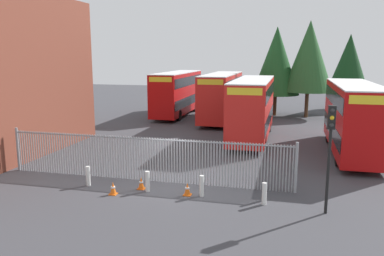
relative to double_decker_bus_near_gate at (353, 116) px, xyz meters
name	(u,v)px	position (x,y,z in m)	size (l,w,h in m)	color
ground_plane	(206,146)	(-9.32, -0.36, -2.42)	(100.00, 100.00, 0.00)	#3D3D42
palisade_fence	(145,157)	(-10.74, -8.36, -1.24)	(14.66, 0.14, 2.35)	gray
double_decker_bus_near_gate	(353,116)	(0.00, 0.00, 0.00)	(2.54, 10.81, 4.42)	#B70C0C
double_decker_bus_behind_fence_left	(252,106)	(-6.56, 3.01, 0.00)	(2.54, 10.81, 4.42)	red
double_decker_bus_behind_fence_right	(221,95)	(-10.20, 10.56, 0.00)	(2.54, 10.81, 4.42)	red
double_decker_bus_far_back	(177,92)	(-15.16, 12.70, 0.00)	(2.54, 10.81, 4.42)	#B70C0C
bollard_near_left	(88,176)	(-13.09, -9.78, -1.95)	(0.20, 0.20, 0.95)	silver
bollard_center_front	(148,181)	(-10.05, -9.85, -1.95)	(0.20, 0.20, 0.95)	silver
bollard_near_right	(202,186)	(-7.50, -9.85, -1.95)	(0.20, 0.20, 0.95)	silver
bollard_far_right	(264,194)	(-4.75, -10.18, -1.95)	(0.20, 0.20, 0.95)	silver
traffic_cone_by_gate	(141,183)	(-10.45, -9.62, -2.13)	(0.34, 0.34, 0.59)	orange
traffic_cone_mid_forecourt	(187,189)	(-8.15, -9.90, -2.13)	(0.34, 0.34, 0.59)	orange
traffic_cone_near_kerb	(113,188)	(-11.41, -10.61, -2.13)	(0.34, 0.34, 0.59)	orange
traffic_light_kerbside	(330,140)	(-2.32, -10.54, 0.56)	(0.28, 0.33, 4.30)	black
tree_tall_back	(349,64)	(2.27, 20.86, 2.75)	(4.53, 4.53, 8.42)	#4C3823
tree_short_side	(276,61)	(-5.39, 14.92, 3.12)	(4.75, 4.75, 8.94)	#4C3823
tree_mid_row	(309,56)	(-2.27, 14.48, 3.58)	(4.81, 4.81, 9.45)	#4C3823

